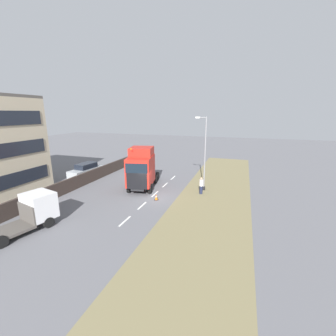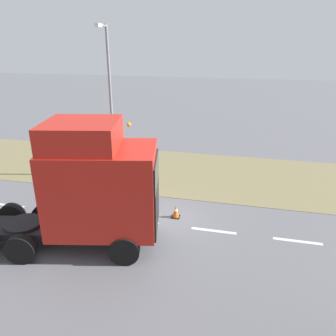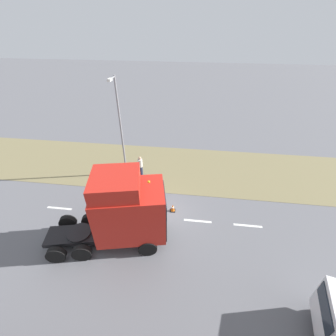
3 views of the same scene
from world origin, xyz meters
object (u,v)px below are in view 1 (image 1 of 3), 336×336
Objects in this scene: lamp_post at (204,157)px; pedestrian at (201,186)px; flatbed_truck at (33,210)px; parked_car at (86,171)px; lorry_cab at (141,169)px; traffic_cone_lead at (156,197)px.

lamp_post reaches higher than pedestrian.
flatbed_truck is 13.00m from parked_car.
lorry_cab is at bearing 6.45° from pedestrian.
parked_car is (4.85, -12.05, -0.38)m from flatbed_truck.
lorry_cab reaches higher than flatbed_truck.
traffic_cone_lead is at bearing 63.06° from flatbed_truck.
parked_car is at bearing 0.45° from lamp_post.
pedestrian is (-10.47, -10.91, -0.45)m from flatbed_truck.
pedestrian is (-0.01, 1.27, -2.81)m from lamp_post.
pedestrian is 4.96m from traffic_cone_lead.
parked_car is 8.35× the size of traffic_cone_lead.
lorry_cab is 6.89m from lamp_post.
parked_car is at bearing 125.32° from flatbed_truck.
flatbed_truck is at bearing 49.32° from lamp_post.
parked_car is at bearing -20.22° from traffic_cone_lead.
parked_car reaches higher than traffic_cone_lead.
parked_car is 0.61× the size of lamp_post.
flatbed_truck is 16.23m from lamp_post.
traffic_cone_lead is (-11.49, 4.23, -0.67)m from parked_car.
pedestrian is at bearing 59.56° from flatbed_truck.
flatbed_truck is at bearing 46.16° from pedestrian.
flatbed_truck is 10.31m from traffic_cone_lead.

